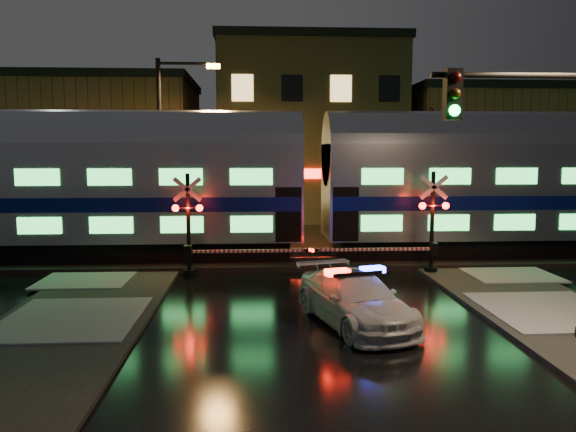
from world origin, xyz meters
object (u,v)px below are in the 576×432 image
at_px(police_car, 355,299).
at_px(crossing_signal_left, 199,235).
at_px(streetlight, 166,140).
at_px(crossing_signal_right, 423,233).
at_px(traffic_light, 555,195).

relative_size(police_car, crossing_signal_left, 0.94).
height_order(crossing_signal_left, streetlight, streetlight).
distance_m(police_car, crossing_signal_right, 6.84).
height_order(police_car, traffic_light, traffic_light).
relative_size(crossing_signal_right, streetlight, 0.61).
xyz_separation_m(police_car, crossing_signal_right, (3.53, 5.80, 0.89)).
relative_size(crossing_signal_left, traffic_light, 0.80).
bearing_deg(crossing_signal_left, traffic_light, -40.50).
height_order(police_car, crossing_signal_right, crossing_signal_right).
xyz_separation_m(crossing_signal_left, streetlight, (-2.10, 6.70, 3.53)).
height_order(crossing_signal_right, crossing_signal_left, crossing_signal_right).
height_order(crossing_signal_right, traffic_light, traffic_light).
bearing_deg(traffic_light, crossing_signal_left, 137.46).
xyz_separation_m(police_car, traffic_light, (4.26, -1.80, 2.85)).
bearing_deg(crossing_signal_right, streetlight, 146.85).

